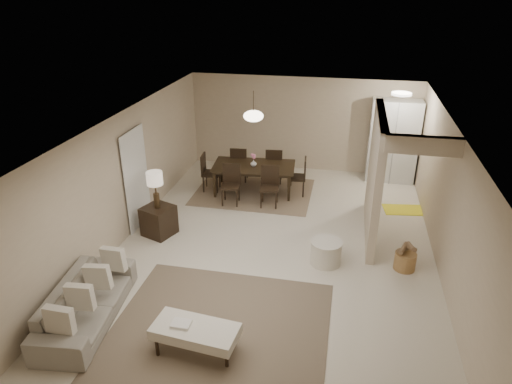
% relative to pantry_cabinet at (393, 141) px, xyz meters
% --- Properties ---
extents(floor, '(9.00, 9.00, 0.00)m').
position_rel_pantry_cabinet_xyz_m(floor, '(-2.35, -4.15, -1.05)').
color(floor, beige).
rests_on(floor, ground).
extents(ceiling, '(9.00, 9.00, 0.00)m').
position_rel_pantry_cabinet_xyz_m(ceiling, '(-2.35, -4.15, 1.45)').
color(ceiling, white).
rests_on(ceiling, back_wall).
extents(back_wall, '(6.00, 0.00, 6.00)m').
position_rel_pantry_cabinet_xyz_m(back_wall, '(-2.35, 0.35, 0.20)').
color(back_wall, '#C0AC91').
rests_on(back_wall, floor).
extents(left_wall, '(0.00, 9.00, 9.00)m').
position_rel_pantry_cabinet_xyz_m(left_wall, '(-5.35, -4.15, 0.20)').
color(left_wall, '#C0AC91').
rests_on(left_wall, floor).
extents(right_wall, '(0.00, 9.00, 9.00)m').
position_rel_pantry_cabinet_xyz_m(right_wall, '(0.65, -4.15, 0.20)').
color(right_wall, '#C0AC91').
rests_on(right_wall, floor).
extents(partition, '(0.15, 2.50, 2.50)m').
position_rel_pantry_cabinet_xyz_m(partition, '(-0.55, -2.90, 0.20)').
color(partition, '#C0AC91').
rests_on(partition, floor).
extents(doorway, '(0.04, 0.90, 2.04)m').
position_rel_pantry_cabinet_xyz_m(doorway, '(-5.32, -3.55, -0.03)').
color(doorway, black).
rests_on(doorway, floor).
extents(pantry_cabinet, '(1.20, 0.55, 2.10)m').
position_rel_pantry_cabinet_xyz_m(pantry_cabinet, '(0.00, 0.00, 0.00)').
color(pantry_cabinet, silver).
rests_on(pantry_cabinet, floor).
extents(flush_light, '(0.44, 0.44, 0.05)m').
position_rel_pantry_cabinet_xyz_m(flush_light, '(-0.05, -0.95, 1.41)').
color(flush_light, white).
rests_on(flush_light, ceiling).
extents(living_rug, '(3.20, 3.20, 0.01)m').
position_rel_pantry_cabinet_xyz_m(living_rug, '(-2.77, -6.54, -1.04)').
color(living_rug, brown).
rests_on(living_rug, floor).
extents(sofa, '(2.21, 1.07, 0.62)m').
position_rel_pantry_cabinet_xyz_m(sofa, '(-4.80, -6.54, -0.74)').
color(sofa, gray).
rests_on(sofa, floor).
extents(ottoman_bench, '(1.24, 0.66, 0.43)m').
position_rel_pantry_cabinet_xyz_m(ottoman_bench, '(-2.97, -6.84, -0.71)').
color(ottoman_bench, silver).
rests_on(ottoman_bench, living_rug).
extents(side_table, '(0.71, 0.71, 0.61)m').
position_rel_pantry_cabinet_xyz_m(side_table, '(-4.75, -3.87, -0.74)').
color(side_table, black).
rests_on(side_table, floor).
extents(table_lamp, '(0.32, 0.32, 0.76)m').
position_rel_pantry_cabinet_xyz_m(table_lamp, '(-4.75, -3.87, 0.12)').
color(table_lamp, '#44321D').
rests_on(table_lamp, side_table).
extents(round_pouf, '(0.58, 0.58, 0.45)m').
position_rel_pantry_cabinet_xyz_m(round_pouf, '(-1.35, -4.25, -0.83)').
color(round_pouf, silver).
rests_on(round_pouf, floor).
extents(wicker_basket, '(0.48, 0.48, 0.33)m').
position_rel_pantry_cabinet_xyz_m(wicker_basket, '(0.06, -4.15, -0.89)').
color(wicker_basket, olive).
rests_on(wicker_basket, floor).
extents(dining_rug, '(2.80, 2.10, 0.01)m').
position_rel_pantry_cabinet_xyz_m(dining_rug, '(-3.29, -1.49, -1.04)').
color(dining_rug, brown).
rests_on(dining_rug, floor).
extents(dining_table, '(2.04, 1.25, 0.69)m').
position_rel_pantry_cabinet_xyz_m(dining_table, '(-3.29, -1.49, -0.71)').
color(dining_table, black).
rests_on(dining_table, dining_rug).
extents(dining_chairs, '(2.53, 1.91, 0.93)m').
position_rel_pantry_cabinet_xyz_m(dining_chairs, '(-3.29, -1.49, -0.58)').
color(dining_chairs, black).
rests_on(dining_chairs, dining_rug).
extents(vase, '(0.16, 0.16, 0.16)m').
position_rel_pantry_cabinet_xyz_m(vase, '(-3.29, -1.49, -0.28)').
color(vase, silver).
rests_on(vase, dining_table).
extents(yellow_mat, '(0.96, 0.66, 0.01)m').
position_rel_pantry_cabinet_xyz_m(yellow_mat, '(0.25, -1.74, -1.04)').
color(yellow_mat, yellow).
rests_on(yellow_mat, floor).
extents(pendant_light, '(0.46, 0.46, 0.71)m').
position_rel_pantry_cabinet_xyz_m(pendant_light, '(-3.29, -1.49, 0.87)').
color(pendant_light, '#44321D').
rests_on(pendant_light, ceiling).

